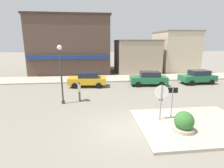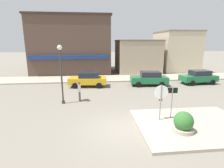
{
  "view_description": "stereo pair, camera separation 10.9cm",
  "coord_description": "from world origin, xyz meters",
  "px_view_note": "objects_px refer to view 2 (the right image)",
  "views": [
    {
      "loc": [
        -1.68,
        -8.67,
        4.69
      ],
      "look_at": [
        -0.21,
        4.5,
        1.5
      ],
      "focal_mm": 28.0,
      "sensor_mm": 36.0,
      "label": 1
    },
    {
      "loc": [
        -1.58,
        -8.69,
        4.69
      ],
      "look_at": [
        -0.21,
        4.5,
        1.5
      ],
      "focal_mm": 28.0,
      "sensor_mm": 36.0,
      "label": 2
    }
  ],
  "objects_px": {
    "parked_car_second": "(149,78)",
    "parked_car_third": "(199,77)",
    "stop_sign": "(161,98)",
    "planter": "(183,124)",
    "one_way_sign": "(172,99)",
    "parked_car_nearest": "(88,79)",
    "lamp_post": "(61,66)",
    "pedestrian_crossing_near": "(79,90)"
  },
  "relations": [
    {
      "from": "stop_sign",
      "to": "parked_car_second",
      "type": "distance_m",
      "value": 9.24
    },
    {
      "from": "parked_car_second",
      "to": "pedestrian_crossing_near",
      "type": "xyz_separation_m",
      "value": [
        -7.25,
        -4.48,
        0.06
      ]
    },
    {
      "from": "planter",
      "to": "stop_sign",
      "type": "bearing_deg",
      "value": 115.08
    },
    {
      "from": "one_way_sign",
      "to": "lamp_post",
      "type": "xyz_separation_m",
      "value": [
        -7.11,
        3.7,
        1.63
      ]
    },
    {
      "from": "one_way_sign",
      "to": "stop_sign",
      "type": "bearing_deg",
      "value": -163.04
    },
    {
      "from": "one_way_sign",
      "to": "planter",
      "type": "distance_m",
      "value": 1.9
    },
    {
      "from": "lamp_post",
      "to": "parked_car_third",
      "type": "relative_size",
      "value": 1.11
    },
    {
      "from": "one_way_sign",
      "to": "parked_car_third",
      "type": "distance_m",
      "value": 11.51
    },
    {
      "from": "parked_car_second",
      "to": "parked_car_third",
      "type": "distance_m",
      "value": 5.9
    },
    {
      "from": "planter",
      "to": "parked_car_second",
      "type": "bearing_deg",
      "value": 81.9
    },
    {
      "from": "parked_car_third",
      "to": "lamp_post",
      "type": "bearing_deg",
      "value": -160.08
    },
    {
      "from": "planter",
      "to": "parked_car_third",
      "type": "bearing_deg",
      "value": 55.26
    },
    {
      "from": "parked_car_third",
      "to": "pedestrian_crossing_near",
      "type": "distance_m",
      "value": 13.95
    },
    {
      "from": "stop_sign",
      "to": "lamp_post",
      "type": "bearing_deg",
      "value": 147.95
    },
    {
      "from": "stop_sign",
      "to": "planter",
      "type": "height_order",
      "value": "stop_sign"
    },
    {
      "from": "one_way_sign",
      "to": "lamp_post",
      "type": "bearing_deg",
      "value": 152.53
    },
    {
      "from": "lamp_post",
      "to": "one_way_sign",
      "type": "bearing_deg",
      "value": -27.47
    },
    {
      "from": "parked_car_second",
      "to": "parked_car_third",
      "type": "xyz_separation_m",
      "value": [
        5.9,
        0.21,
        0.0
      ]
    },
    {
      "from": "one_way_sign",
      "to": "parked_car_third",
      "type": "relative_size",
      "value": 0.51
    },
    {
      "from": "stop_sign",
      "to": "parked_car_third",
      "type": "height_order",
      "value": "stop_sign"
    },
    {
      "from": "parked_car_nearest",
      "to": "pedestrian_crossing_near",
      "type": "height_order",
      "value": "pedestrian_crossing_near"
    },
    {
      "from": "pedestrian_crossing_near",
      "to": "one_way_sign",
      "type": "bearing_deg",
      "value": -35.72
    },
    {
      "from": "parked_car_nearest",
      "to": "parked_car_second",
      "type": "xyz_separation_m",
      "value": [
        6.68,
        -0.2,
        0.0
      ]
    },
    {
      "from": "parked_car_third",
      "to": "parked_car_second",
      "type": "bearing_deg",
      "value": -177.98
    },
    {
      "from": "parked_car_second",
      "to": "one_way_sign",
      "type": "bearing_deg",
      "value": -98.97
    },
    {
      "from": "stop_sign",
      "to": "one_way_sign",
      "type": "bearing_deg",
      "value": 16.96
    },
    {
      "from": "stop_sign",
      "to": "pedestrian_crossing_near",
      "type": "height_order",
      "value": "stop_sign"
    },
    {
      "from": "stop_sign",
      "to": "lamp_post",
      "type": "relative_size",
      "value": 0.51
    },
    {
      "from": "planter",
      "to": "parked_car_second",
      "type": "relative_size",
      "value": 0.3
    },
    {
      "from": "lamp_post",
      "to": "parked_car_second",
      "type": "xyz_separation_m",
      "value": [
        8.49,
        5.0,
        -2.15
      ]
    },
    {
      "from": "planter",
      "to": "parked_car_second",
      "type": "xyz_separation_m",
      "value": [
        1.49,
        10.44,
        0.25
      ]
    },
    {
      "from": "pedestrian_crossing_near",
      "to": "planter",
      "type": "bearing_deg",
      "value": -45.98
    },
    {
      "from": "parked_car_nearest",
      "to": "parked_car_third",
      "type": "height_order",
      "value": "same"
    },
    {
      "from": "lamp_post",
      "to": "parked_car_second",
      "type": "height_order",
      "value": "lamp_post"
    },
    {
      "from": "stop_sign",
      "to": "parked_car_second",
      "type": "xyz_separation_m",
      "value": [
        2.18,
        8.95,
        -0.71
      ]
    },
    {
      "from": "one_way_sign",
      "to": "planter",
      "type": "bearing_deg",
      "value": -93.7
    },
    {
      "from": "lamp_post",
      "to": "pedestrian_crossing_near",
      "type": "height_order",
      "value": "lamp_post"
    },
    {
      "from": "stop_sign",
      "to": "planter",
      "type": "distance_m",
      "value": 1.9
    },
    {
      "from": "parked_car_second",
      "to": "stop_sign",
      "type": "bearing_deg",
      "value": -103.71
    },
    {
      "from": "pedestrian_crossing_near",
      "to": "parked_car_second",
      "type": "bearing_deg",
      "value": 31.73
    },
    {
      "from": "stop_sign",
      "to": "planter",
      "type": "relative_size",
      "value": 1.88
    },
    {
      "from": "one_way_sign",
      "to": "parked_car_second",
      "type": "distance_m",
      "value": 8.83
    }
  ]
}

